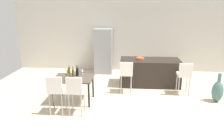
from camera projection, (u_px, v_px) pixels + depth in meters
ground_plane at (133, 96)px, 6.55m from camera, size 10.00×10.00×0.00m
back_wall at (132, 37)px, 8.89m from camera, size 10.00×0.12×2.90m
kitchen_island at (149, 72)px, 7.43m from camera, size 2.06×0.92×0.92m
bar_chair_left at (126, 72)px, 6.62m from camera, size 0.40×0.40×1.05m
bar_chair_middle at (184, 74)px, 6.48m from camera, size 0.41×0.41×1.05m
dining_table at (74, 80)px, 6.03m from camera, size 1.12×0.82×0.74m
dining_chair_near at (56, 89)px, 5.30m from camera, size 0.41×0.41×1.05m
dining_chair_far at (75, 89)px, 5.26m from camera, size 0.41×0.41×1.05m
wine_bottle_near at (69, 71)px, 6.22m from camera, size 0.06×0.06×0.28m
wine_bottle_inner at (73, 73)px, 6.05m from camera, size 0.08×0.08×0.31m
wine_bottle_far at (68, 74)px, 5.95m from camera, size 0.07×0.07×0.30m
wine_bottle_middle at (67, 77)px, 5.75m from camera, size 0.08×0.08×0.29m
wine_bottle_left at (77, 72)px, 6.14m from camera, size 0.08×0.08×0.32m
wine_glass_right at (82, 70)px, 6.28m from camera, size 0.07×0.07×0.17m
refrigerator at (104, 51)px, 8.71m from camera, size 0.72×0.68×1.84m
fruit_bowl at (140, 58)px, 7.31m from camera, size 0.28×0.28×0.07m
floor_vase at (218, 91)px, 6.11m from camera, size 0.32×0.32×0.87m
potted_plant at (176, 67)px, 8.65m from camera, size 0.33×0.33×0.53m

